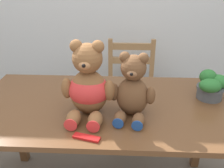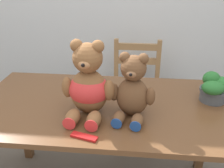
{
  "view_description": "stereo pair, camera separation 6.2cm",
  "coord_description": "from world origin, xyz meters",
  "px_view_note": "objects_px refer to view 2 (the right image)",
  "views": [
    {
      "loc": [
        0.11,
        -0.87,
        1.5
      ],
      "look_at": [
        0.05,
        0.31,
        0.95
      ],
      "focal_mm": 40.0,
      "sensor_mm": 36.0,
      "label": 1
    },
    {
      "loc": [
        0.17,
        -0.87,
        1.5
      ],
      "look_at": [
        0.05,
        0.31,
        0.95
      ],
      "focal_mm": 40.0,
      "sensor_mm": 36.0,
      "label": 2
    }
  ],
  "objects_px": {
    "teddy_bear_left": "(88,86)",
    "teddy_bear_right": "(132,90)",
    "wooden_chair_behind": "(136,92)",
    "potted_plant": "(215,88)",
    "chocolate_bar": "(84,137)"
  },
  "relations": [
    {
      "from": "wooden_chair_behind",
      "to": "potted_plant",
      "type": "xyz_separation_m",
      "value": [
        0.46,
        -0.69,
        0.4
      ]
    },
    {
      "from": "wooden_chair_behind",
      "to": "teddy_bear_right",
      "type": "relative_size",
      "value": 2.6
    },
    {
      "from": "wooden_chair_behind",
      "to": "potted_plant",
      "type": "height_order",
      "value": "potted_plant"
    },
    {
      "from": "chocolate_bar",
      "to": "potted_plant",
      "type": "bearing_deg",
      "value": 31.83
    },
    {
      "from": "potted_plant",
      "to": "chocolate_bar",
      "type": "bearing_deg",
      "value": -148.17
    },
    {
      "from": "potted_plant",
      "to": "teddy_bear_left",
      "type": "bearing_deg",
      "value": -163.98
    },
    {
      "from": "wooden_chair_behind",
      "to": "chocolate_bar",
      "type": "height_order",
      "value": "wooden_chair_behind"
    },
    {
      "from": "potted_plant",
      "to": "teddy_bear_right",
      "type": "bearing_deg",
      "value": -156.69
    },
    {
      "from": "teddy_bear_left",
      "to": "teddy_bear_right",
      "type": "xyz_separation_m",
      "value": [
        0.23,
        -0.0,
        -0.01
      ]
    },
    {
      "from": "teddy_bear_right",
      "to": "chocolate_bar",
      "type": "relative_size",
      "value": 2.7
    },
    {
      "from": "teddy_bear_right",
      "to": "potted_plant",
      "type": "height_order",
      "value": "teddy_bear_right"
    },
    {
      "from": "teddy_bear_right",
      "to": "chocolate_bar",
      "type": "distance_m",
      "value": 0.34
    },
    {
      "from": "teddy_bear_right",
      "to": "potted_plant",
      "type": "relative_size",
      "value": 1.89
    },
    {
      "from": "teddy_bear_left",
      "to": "teddy_bear_right",
      "type": "relative_size",
      "value": 1.17
    },
    {
      "from": "wooden_chair_behind",
      "to": "teddy_bear_right",
      "type": "height_order",
      "value": "teddy_bear_right"
    }
  ]
}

